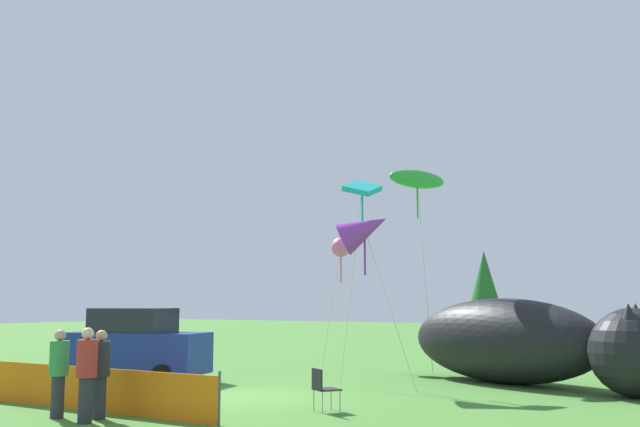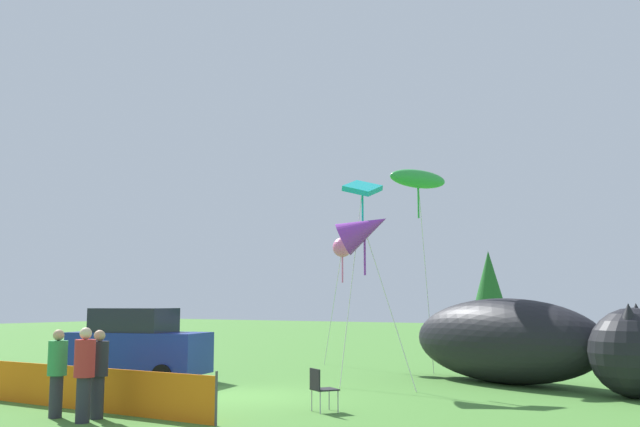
% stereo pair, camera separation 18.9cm
% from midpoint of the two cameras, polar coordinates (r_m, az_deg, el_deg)
% --- Properties ---
extents(ground_plane, '(120.00, 120.00, 0.00)m').
position_cam_midpoint_polar(ground_plane, '(18.26, -6.89, -14.35)').
color(ground_plane, '#477F33').
extents(parked_car, '(4.36, 2.63, 2.14)m').
position_cam_midpoint_polar(parked_car, '(22.13, -14.65, -10.19)').
color(parked_car, navy).
rests_on(parked_car, ground).
extents(folding_chair, '(0.68, 0.68, 0.91)m').
position_cam_midpoint_polar(folding_chair, '(15.62, -0.14, -13.63)').
color(folding_chair, black).
rests_on(folding_chair, ground).
extents(inflatable_cat, '(8.29, 4.78, 2.43)m').
position_cam_midpoint_polar(inflatable_cat, '(21.12, 15.84, -10.09)').
color(inflatable_cat, black).
rests_on(inflatable_cat, ground).
extents(safety_fence, '(7.81, 0.16, 1.02)m').
position_cam_midpoint_polar(safety_fence, '(16.80, -18.97, -13.08)').
color(safety_fence, orange).
rests_on(safety_fence, ground).
extents(spectator_in_grey_shirt, '(0.40, 0.40, 1.83)m').
position_cam_midpoint_polar(spectator_in_grey_shirt, '(14.90, -18.53, -11.84)').
color(spectator_in_grey_shirt, '#2D2D38').
rests_on(spectator_in_grey_shirt, ground).
extents(spectator_in_blue_shirt, '(0.38, 0.38, 1.76)m').
position_cam_midpoint_polar(spectator_in_blue_shirt, '(15.33, -17.51, -11.87)').
color(spectator_in_blue_shirt, '#2D2D38').
rests_on(spectator_in_blue_shirt, ground).
extents(spectator_in_green_shirt, '(0.38, 0.38, 1.76)m').
position_cam_midpoint_polar(spectator_in_green_shirt, '(15.73, -20.50, -11.61)').
color(spectator_in_green_shirt, '#2D2D38').
rests_on(spectator_in_green_shirt, ground).
extents(kite_pink_octopus, '(1.44, 0.79, 4.70)m').
position_cam_midpoint_polar(kite_pink_octopus, '(26.32, 1.47, -2.76)').
color(kite_pink_octopus, silver).
rests_on(kite_pink_octopus, ground).
extents(kite_purple_delta, '(2.59, 1.55, 5.11)m').
position_cam_midpoint_polar(kite_purple_delta, '(20.14, 3.33, -1.28)').
color(kite_purple_delta, silver).
rests_on(kite_purple_delta, ground).
extents(kite_teal_diamond, '(0.93, 1.91, 6.05)m').
position_cam_midpoint_polar(kite_teal_diamond, '(21.30, 3.12, 1.80)').
color(kite_teal_diamond, silver).
rests_on(kite_teal_diamond, ground).
extents(kite_green_fish, '(1.63, 2.33, 6.72)m').
position_cam_midpoint_polar(kite_green_fish, '(23.73, 7.55, 2.70)').
color(kite_green_fish, silver).
rests_on(kite_green_fish, ground).
extents(horizon_tree_mid, '(2.54, 2.54, 6.06)m').
position_cam_midpoint_polar(horizon_tree_mid, '(53.50, 12.93, -5.43)').
color(horizon_tree_mid, brown).
rests_on(horizon_tree_mid, ground).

